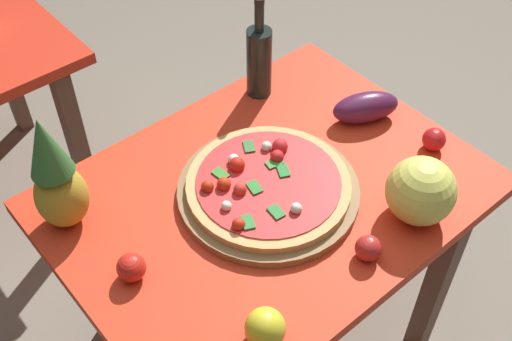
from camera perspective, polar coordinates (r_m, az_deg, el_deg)
ground_plane at (r=2.26m, az=0.82°, el=-14.16°), size 10.00×10.00×0.00m
display_table at (r=1.74m, az=1.03°, el=-3.93°), size 1.10×0.83×0.72m
pizza_board at (r=1.65m, az=1.12°, el=-1.86°), size 0.48×0.48×0.02m
pizza at (r=1.63m, az=0.98°, el=-1.17°), size 0.43×0.43×0.06m
wine_bottle at (r=1.89m, az=0.28°, el=9.97°), size 0.08×0.08×0.33m
pineapple_left at (r=1.56m, az=-17.64°, el=-0.74°), size 0.13×0.13×0.34m
melon at (r=1.60m, az=14.68°, el=-1.80°), size 0.18×0.18×0.18m
bell_pepper at (r=1.38m, az=0.84°, el=-14.07°), size 0.09×0.09×0.10m
eggplant at (r=1.87m, az=9.89°, el=5.66°), size 0.22×0.17×0.09m
tomato_beside_pepper at (r=1.50m, az=-11.19°, el=-8.63°), size 0.07×0.07×0.07m
tomato_near_board at (r=1.83m, az=15.81°, el=2.73°), size 0.07×0.07×0.07m
tomato_by_bottle at (r=1.53m, az=10.11°, el=-6.94°), size 0.06×0.06×0.06m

